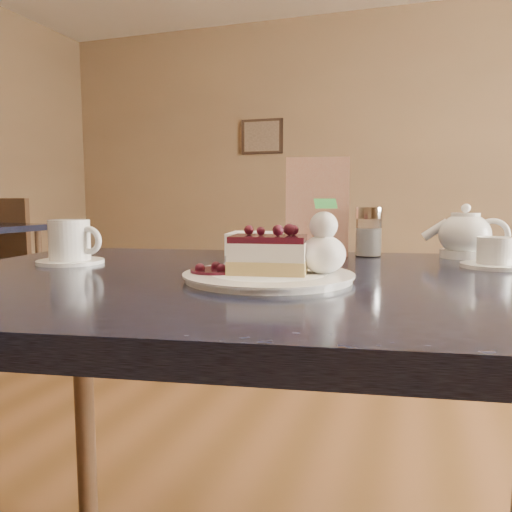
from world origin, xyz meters
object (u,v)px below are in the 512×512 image
(main_table, at_px, (272,321))
(coffee_set, at_px, (71,244))
(dessert_plate, at_px, (268,277))
(cheesecake_slice, at_px, (268,255))
(tea_set, at_px, (469,239))

(main_table, relative_size, coffee_set, 9.45)
(dessert_plate, distance_m, cheesecake_slice, 0.04)
(main_table, bearing_deg, coffee_set, 167.73)
(dessert_plate, xyz_separation_m, coffee_set, (-0.48, 0.08, 0.04))
(coffee_set, bearing_deg, cheesecake_slice, -9.90)
(dessert_plate, distance_m, coffee_set, 0.49)
(main_table, bearing_deg, tea_set, 36.97)
(cheesecake_slice, bearing_deg, dessert_plate, 60.68)
(coffee_set, distance_m, tea_set, 0.91)
(dessert_plate, relative_size, coffee_set, 1.90)
(dessert_plate, bearing_deg, main_table, 98.76)
(main_table, relative_size, tea_set, 4.88)
(main_table, bearing_deg, cheesecake_slice, -90.00)
(coffee_set, height_order, tea_set, tea_set)
(cheesecake_slice, distance_m, tea_set, 0.56)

